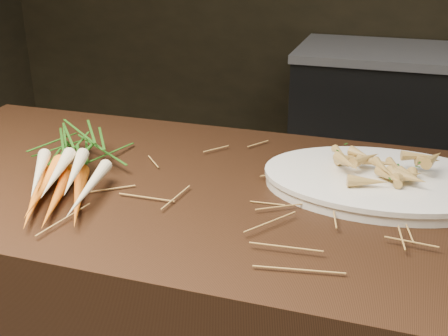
# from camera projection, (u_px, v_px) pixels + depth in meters

# --- Properties ---
(straw_bedding) EXTENTS (1.40, 0.60, 0.02)m
(straw_bedding) POSITION_uv_depth(u_px,v_px,m) (445.00, 212.00, 1.00)
(straw_bedding) COLOR olive
(straw_bedding) RESTS_ON main_counter
(root_veg_bunch) EXTENTS (0.29, 0.45, 0.08)m
(root_veg_bunch) POSITION_uv_depth(u_px,v_px,m) (69.00, 159.00, 1.15)
(root_veg_bunch) COLOR orange
(root_veg_bunch) RESTS_ON main_counter
(serving_platter) EXTENTS (0.48, 0.34, 0.02)m
(serving_platter) POSITION_uv_depth(u_px,v_px,m) (381.00, 184.00, 1.11)
(serving_platter) COLOR white
(serving_platter) RESTS_ON main_counter
(roasted_veg_heap) EXTENTS (0.24, 0.18, 0.05)m
(roasted_veg_heap) POSITION_uv_depth(u_px,v_px,m) (384.00, 166.00, 1.09)
(roasted_veg_heap) COLOR olive
(roasted_veg_heap) RESTS_ON serving_platter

